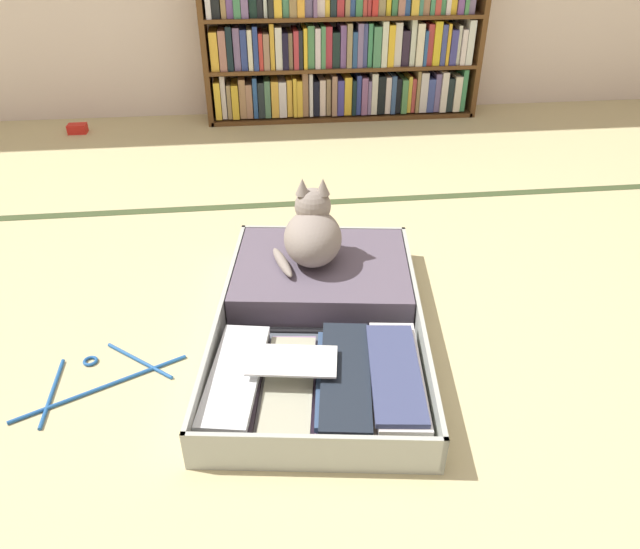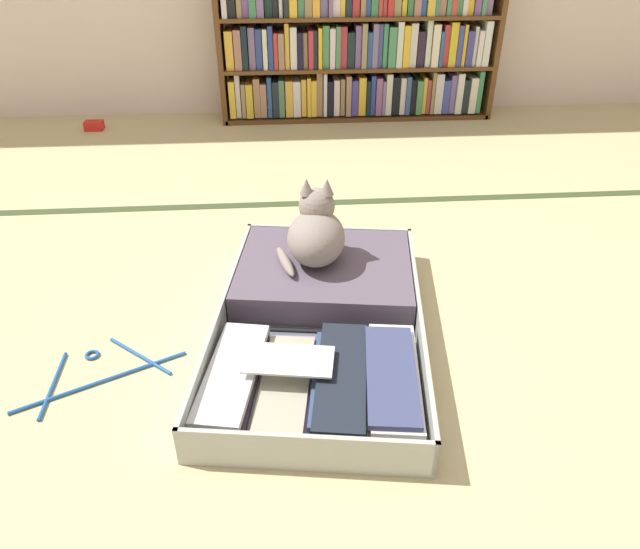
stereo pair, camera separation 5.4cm
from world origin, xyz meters
TOP-DOWN VIEW (x-y plane):
  - ground_plane at (0.00, 0.00)m, footprint 10.00×10.00m
  - tatami_border at (0.00, 1.08)m, footprint 4.80×0.05m
  - bookshelf at (0.37, 2.26)m, footprint 1.59×0.23m
  - open_suitcase at (0.02, 0.23)m, footprint 0.72×1.05m
  - black_cat at (0.01, 0.44)m, footprint 0.24×0.26m
  - clothes_hanger at (-0.61, 0.05)m, footprint 0.42×0.31m
  - small_red_pouch at (-1.14, 2.13)m, footprint 0.10×0.07m

SIDE VIEW (x-z plane):
  - ground_plane at x=0.00m, z-range 0.00..0.00m
  - tatami_border at x=0.00m, z-range 0.00..0.00m
  - clothes_hanger at x=-0.61m, z-range 0.00..0.01m
  - small_red_pouch at x=-1.14m, z-range 0.00..0.05m
  - open_suitcase at x=0.02m, z-range -0.01..0.10m
  - black_cat at x=0.01m, z-range 0.07..0.34m
  - bookshelf at x=0.37m, z-range -0.01..0.85m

